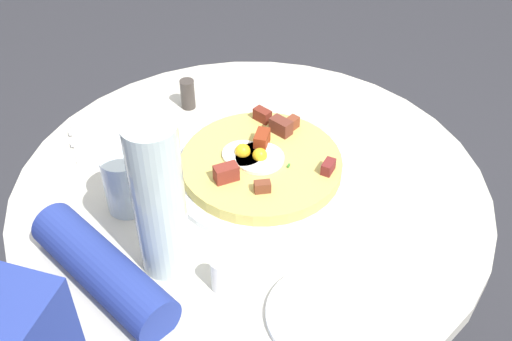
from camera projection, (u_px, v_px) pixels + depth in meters
name	position (u px, v px, depth m)	size (l,w,h in m)	color
dining_table	(251.00, 253.00, 1.15)	(0.80, 0.80, 0.73)	beige
pizza_plate	(261.00, 172.00, 1.05)	(0.32, 0.32, 0.01)	white
breakfast_pizza	(261.00, 162.00, 1.04)	(0.27, 0.27, 0.05)	tan
bread_plate	(326.00, 315.00, 0.83)	(0.16, 0.16, 0.01)	white
napkin	(119.00, 131.00, 1.15)	(0.17, 0.14, 0.00)	white
fork	(120.00, 135.00, 1.13)	(0.18, 0.01, 0.01)	silver
knife	(117.00, 124.00, 1.16)	(0.18, 0.01, 0.01)	silver
water_glass	(125.00, 182.00, 0.97)	(0.07, 0.07, 0.10)	silver
water_bottle	(159.00, 201.00, 0.83)	(0.07, 0.07, 0.25)	silver
salt_shaker	(221.00, 275.00, 0.86)	(0.03, 0.03, 0.06)	white
pepper_shaker	(188.00, 94.00, 1.19)	(0.03, 0.03, 0.06)	#3F3833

